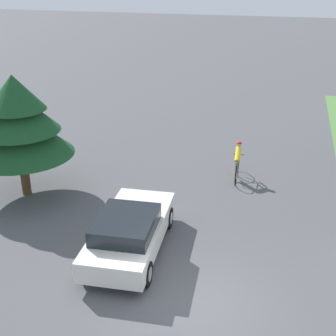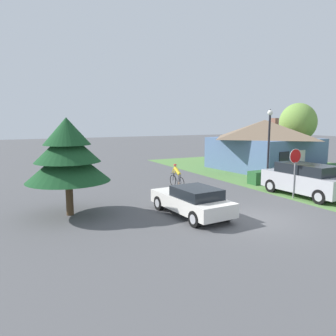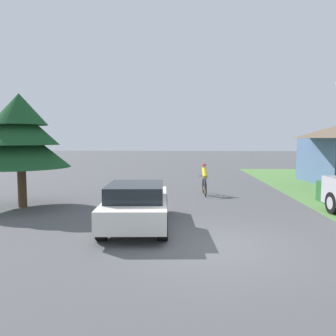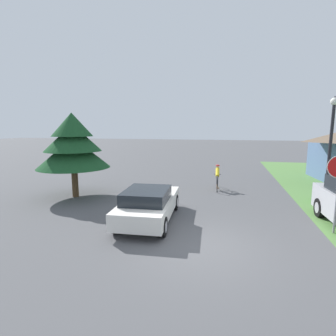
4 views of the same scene
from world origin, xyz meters
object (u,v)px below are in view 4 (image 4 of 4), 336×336
(street_lamp, at_px, (331,141))
(cyclist, at_px, (217,178))
(conifer_tall_near, at_px, (73,144))
(sedan_left_lane, at_px, (149,204))

(street_lamp, bearing_deg, cyclist, 147.77)
(cyclist, xyz_separation_m, conifer_tall_near, (-7.45, -3.30, 2.11))
(cyclist, xyz_separation_m, street_lamp, (4.88, -3.07, 2.45))
(sedan_left_lane, distance_m, cyclist, 6.45)
(cyclist, bearing_deg, conifer_tall_near, 111.58)
(conifer_tall_near, bearing_deg, sedan_left_lane, -28.05)
(street_lamp, xyz_separation_m, conifer_tall_near, (-12.32, -0.23, -0.34))
(street_lamp, distance_m, conifer_tall_near, 12.33)
(sedan_left_lane, relative_size, conifer_tall_near, 1.02)
(sedan_left_lane, relative_size, cyclist, 2.53)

